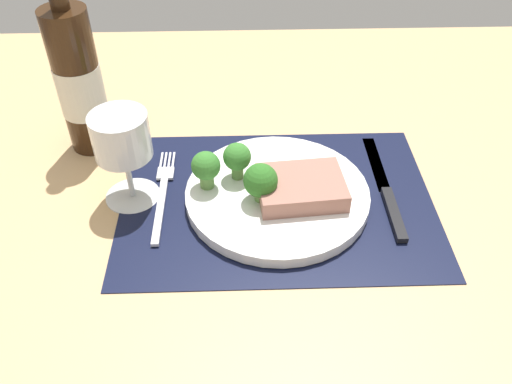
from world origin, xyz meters
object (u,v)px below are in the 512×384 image
object	(u,v)px
plate	(277,195)
wine_bottle	(79,80)
steak	(301,187)
fork	(163,193)
knife	(387,192)
wine_glass	(122,142)

from	to	relation	value
plate	wine_bottle	size ratio (longest dim) A/B	0.79
plate	wine_bottle	bearing A→B (deg)	153.06
steak	wine_bottle	size ratio (longest dim) A/B	0.36
fork	knife	size ratio (longest dim) A/B	0.83
plate	knife	world-z (taller)	plate
plate	wine_glass	world-z (taller)	wine_glass
wine_bottle	knife	bearing A→B (deg)	-17.53
steak	wine_glass	xyz separation A→B (cm)	(-23.23, 2.53, 6.20)
fork	wine_bottle	world-z (taller)	wine_bottle
fork	wine_bottle	distance (cm)	20.71
knife	wine_glass	world-z (taller)	wine_glass
wine_bottle	wine_glass	world-z (taller)	wine_bottle
knife	wine_bottle	bearing A→B (deg)	160.03
steak	fork	bearing A→B (deg)	172.76
steak	wine_bottle	bearing A→B (deg)	153.89
knife	wine_glass	bearing A→B (deg)	175.95
steak	fork	size ratio (longest dim) A/B	0.60
wine_glass	knife	bearing A→B (deg)	-1.61
fork	wine_glass	world-z (taller)	wine_glass
fork	knife	distance (cm)	31.41
wine_bottle	plate	bearing A→B (deg)	-26.94
fork	wine_glass	bearing A→B (deg)	-178.53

